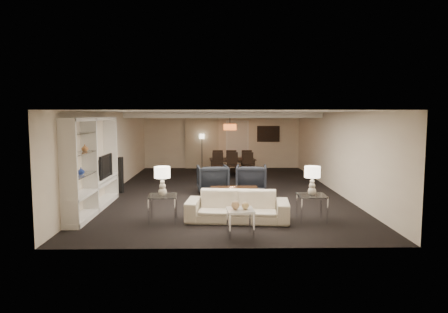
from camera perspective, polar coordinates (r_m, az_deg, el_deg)
name	(u,v)px	position (r m, az deg, el deg)	size (l,w,h in m)	color
floor	(224,191)	(12.75, 0.00, -4.92)	(11.00, 11.00, 0.00)	black
ceiling	(224,112)	(12.52, 0.00, 6.39)	(7.00, 11.00, 0.02)	silver
wall_back	(222,141)	(18.05, -0.31, 2.30)	(7.00, 0.02, 2.50)	beige
wall_front	(229,180)	(7.11, 0.78, -3.43)	(7.00, 0.02, 2.50)	beige
wall_left	(113,152)	(12.99, -15.63, 0.63)	(0.02, 11.00, 2.50)	beige
wall_right	(334,152)	(13.11, 15.49, 0.68)	(0.02, 11.00, 2.50)	beige
ceiling_soffit	(222,115)	(16.02, -0.22, 5.94)	(7.00, 4.00, 0.20)	silver
curtains	(202,142)	(17.99, -3.17, 2.12)	(1.50, 0.12, 2.40)	beige
door	(237,145)	(18.06, 1.92, 1.66)	(0.90, 0.05, 2.10)	silver
painting	(268,134)	(18.14, 6.35, 3.23)	(0.95, 0.04, 0.65)	#142D38
media_unit	(93,165)	(10.46, -18.19, -1.11)	(0.38, 3.40, 2.35)	white
pendant_light	(230,127)	(16.03, 0.85, 4.23)	(0.52, 0.52, 0.24)	#D8591E
sofa	(237,206)	(9.17, 1.93, -7.10)	(2.32, 0.91, 0.68)	beige
coffee_table	(234,197)	(10.75, 1.49, -5.74)	(1.27, 0.74, 0.46)	black
armchair_left	(213,179)	(12.38, -1.63, -3.23)	(0.92, 0.95, 0.86)	black
armchair_right	(251,179)	(12.42, 3.92, -3.21)	(0.92, 0.95, 0.86)	black
side_table_left	(163,208)	(9.25, -8.74, -7.32)	(0.64, 0.64, 0.59)	white
side_table_right	(312,208)	(9.42, 12.40, -7.15)	(0.64, 0.64, 0.59)	white
table_lamp_left	(162,181)	(9.13, -8.80, -3.49)	(0.36, 0.36, 0.66)	beige
table_lamp_right	(312,181)	(9.30, 12.49, -3.39)	(0.36, 0.36, 0.66)	beige
marble_table	(240,222)	(8.12, 2.33, -9.36)	(0.53, 0.53, 0.53)	white
gold_gourd_a	(235,205)	(8.03, 1.63, -6.96)	(0.17, 0.17, 0.17)	tan
gold_gourd_b	(245,206)	(8.04, 3.06, -7.03)	(0.15, 0.15, 0.15)	#DAB773
television	(102,166)	(11.07, -17.06, -1.33)	(0.14, 1.06, 0.61)	black
vase_blue	(81,171)	(9.61, -19.76, -1.96)	(0.16, 0.16, 0.17)	#243C9D
vase_amber	(85,148)	(9.86, -19.26, 1.17)	(0.16, 0.16, 0.16)	#B7723D
floor_speaker	(121,175)	(12.76, -14.52, -2.57)	(0.12, 0.12, 1.12)	black
dining_table	(232,167)	(16.10, 1.20, -1.48)	(1.82, 1.02, 0.64)	black
chair_nl	(218,165)	(15.42, -0.93, -1.22)	(0.44, 0.44, 0.95)	black
chair_nm	(233,165)	(15.43, 1.30, -1.22)	(0.44, 0.44, 0.95)	black
chair_nr	(248,165)	(15.47, 3.52, -1.21)	(0.44, 0.44, 0.95)	black
chair_fl	(217,161)	(16.71, -0.94, -0.66)	(0.44, 0.44, 0.95)	black
chair_fm	(232,161)	(16.72, 1.12, -0.66)	(0.44, 0.44, 0.95)	black
chair_fr	(246,161)	(16.76, 3.17, -0.65)	(0.44, 0.44, 0.95)	black
floor_lamp	(202,152)	(17.80, -3.17, 0.72)	(0.23, 0.23, 1.56)	black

